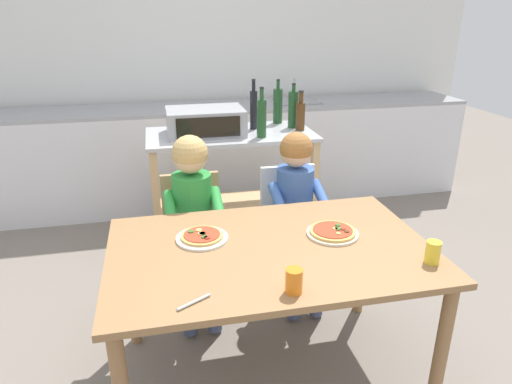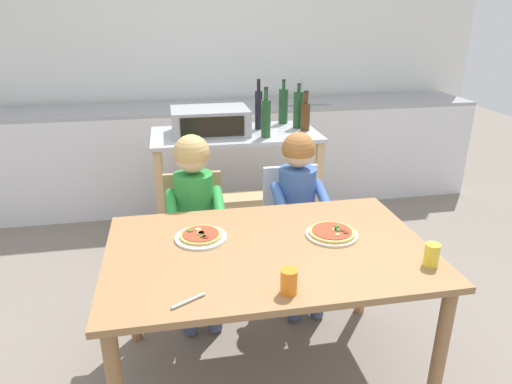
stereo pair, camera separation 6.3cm
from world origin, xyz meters
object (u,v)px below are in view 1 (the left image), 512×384
object	(u,v)px
bottle_tall_green_wine	(293,109)
child_in_green_shirt	(193,207)
serving_spoon	(194,302)
kitchen_island_cart	(231,171)
bottle_slim_sauce	(300,115)
dining_chair_right	(291,222)
bottle_dark_olive_oil	(254,109)
dining_chair_left	(193,232)
bottle_squat_spirits	(262,117)
toaster_oven	(205,121)
child_in_blue_striped_shirt	(297,200)
drinking_cup_orange	(295,281)
pizza_plate_cream	(333,232)
dining_table	(270,264)
pizza_plate_white	(202,237)
drinking_cup_yellow	(433,252)
bottle_brown_beer	(278,105)

from	to	relation	value
bottle_tall_green_wine	child_in_green_shirt	bearing A→B (deg)	-133.07
serving_spoon	kitchen_island_cart	bearing A→B (deg)	76.23
bottle_slim_sauce	dining_chair_right	size ratio (longest dim) A/B	0.36
bottle_dark_olive_oil	serving_spoon	xyz separation A→B (m)	(-0.62, -1.86, -0.31)
bottle_slim_sauce	dining_chair_left	size ratio (longest dim) A/B	0.36
bottle_dark_olive_oil	dining_chair_right	xyz separation A→B (m)	(0.07, -0.78, -0.56)
bottle_squat_spirits	dining_chair_left	distance (m)	0.95
toaster_oven	bottle_squat_spirits	bearing A→B (deg)	-24.79
bottle_dark_olive_oil	bottle_tall_green_wine	size ratio (longest dim) A/B	1.11
bottle_slim_sauce	child_in_blue_striped_shirt	distance (m)	0.89
drinking_cup_orange	bottle_squat_spirits	bearing A→B (deg)	81.35
bottle_dark_olive_oil	pizza_plate_cream	size ratio (longest dim) A/B	1.48
toaster_oven	dining_table	world-z (taller)	toaster_oven
bottle_dark_olive_oil	pizza_plate_white	xyz separation A→B (m)	(-0.54, -1.37, -0.30)
pizza_plate_cream	kitchen_island_cart	bearing A→B (deg)	100.60
bottle_tall_green_wine	child_in_blue_striped_shirt	distance (m)	0.98
bottle_dark_olive_oil	dining_table	bearing A→B (deg)	-99.35
bottle_tall_green_wine	toaster_oven	bearing A→B (deg)	-174.94
pizza_plate_cream	serving_spoon	distance (m)	0.80
dining_chair_right	serving_spoon	xyz separation A→B (m)	(-0.69, -1.08, 0.25)
dining_chair_right	drinking_cup_yellow	world-z (taller)	drinking_cup_yellow
bottle_squat_spirits	dining_table	size ratio (longest dim) A/B	0.24
drinking_cup_orange	drinking_cup_yellow	distance (m)	0.63
drinking_cup_yellow	toaster_oven	bearing A→B (deg)	113.59
pizza_plate_cream	drinking_cup_orange	bearing A→B (deg)	-126.93
pizza_plate_cream	drinking_cup_yellow	world-z (taller)	drinking_cup_yellow
dining_chair_right	pizza_plate_cream	xyz separation A→B (m)	(0.00, -0.67, 0.26)
child_in_green_shirt	pizza_plate_cream	distance (m)	0.82
bottle_slim_sauce	child_in_blue_striped_shirt	xyz separation A→B (m)	(-0.26, -0.79, -0.33)
child_in_blue_striped_shirt	serving_spoon	bearing A→B (deg)	-125.76
bottle_tall_green_wine	drinking_cup_orange	world-z (taller)	bottle_tall_green_wine
bottle_slim_sauce	dining_chair_left	world-z (taller)	bottle_slim_sauce
dining_chair_right	pizza_plate_white	world-z (taller)	dining_chair_right
pizza_plate_white	serving_spoon	world-z (taller)	pizza_plate_white
kitchen_island_cart	drinking_cup_orange	size ratio (longest dim) A/B	12.23
dining_chair_right	drinking_cup_yellow	xyz separation A→B (m)	(0.31, -1.00, 0.30)
bottle_slim_sauce	drinking_cup_orange	xyz separation A→B (m)	(-0.57, -1.76, -0.23)
drinking_cup_orange	bottle_dark_olive_oil	bearing A→B (deg)	82.57
kitchen_island_cart	dining_chair_left	world-z (taller)	kitchen_island_cart
bottle_brown_beer	child_in_blue_striped_shirt	distance (m)	1.12
toaster_oven	bottle_brown_beer	bearing A→B (deg)	20.65
bottle_squat_spirits	dining_chair_right	distance (m)	0.77
child_in_blue_striped_shirt	pizza_plate_white	bearing A→B (deg)	-142.49
bottle_dark_olive_oil	kitchen_island_cart	bearing A→B (deg)	-156.38
bottle_slim_sauce	dining_chair_right	world-z (taller)	bottle_slim_sauce
bottle_squat_spirits	dining_chair_right	size ratio (longest dim) A/B	0.43
dining_chair_right	bottle_slim_sauce	bearing A→B (deg)	69.13
toaster_oven	child_in_green_shirt	bearing A→B (deg)	-101.81
toaster_oven	bottle_tall_green_wine	distance (m)	0.67
dining_chair_left	kitchen_island_cart	bearing A→B (deg)	63.66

